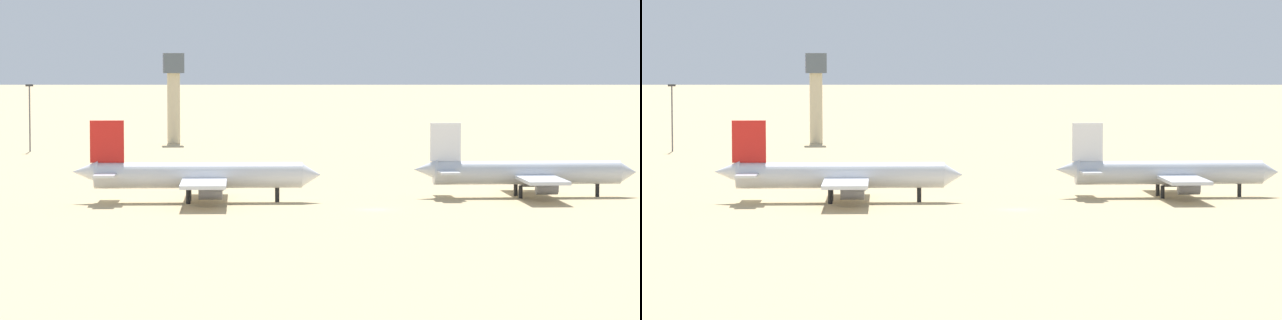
{
  "view_description": "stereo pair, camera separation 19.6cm",
  "coord_description": "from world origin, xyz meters",
  "views": [
    {
      "loc": [
        -41.67,
        -259.64,
        25.95
      ],
      "look_at": [
        -5.32,
        24.46,
        6.0
      ],
      "focal_mm": 96.88,
      "sensor_mm": 36.0,
      "label": 1
    },
    {
      "loc": [
        -41.47,
        -259.67,
        25.95
      ],
      "look_at": [
        -5.32,
        24.46,
        6.0
      ],
      "focal_mm": 96.88,
      "sensor_mm": 36.0,
      "label": 2
    }
  ],
  "objects": [
    {
      "name": "control_tower",
      "position": [
        -23.27,
        173.28,
        13.71
      ],
      "size": [
        5.2,
        5.2,
        22.72
      ],
      "color": "#C6B793",
      "rests_on": "ground"
    },
    {
      "name": "ground",
      "position": [
        0.0,
        0.0,
        0.0
      ],
      "size": [
        4000.0,
        4000.0,
        0.0
      ],
      "primitive_type": "plane",
      "color": "tan"
    },
    {
      "name": "light_pole_mid",
      "position": [
        -57.86,
        146.8,
        9.05
      ],
      "size": [
        1.8,
        0.5,
        15.68
      ],
      "color": "#59595E",
      "rests_on": "ground"
    },
    {
      "name": "parked_jet_red_3",
      "position": [
        -26.49,
        15.47,
        4.32
      ],
      "size": [
        39.89,
        33.65,
        13.17
      ],
      "rotation": [
        0.0,
        0.0,
        -0.08
      ],
      "color": "silver",
      "rests_on": "ground"
    },
    {
      "name": "parked_jet_white_4",
      "position": [
        27.96,
        17.78,
        4.04
      ],
      "size": [
        37.34,
        31.45,
        12.33
      ],
      "rotation": [
        0.0,
        0.0,
        -0.07
      ],
      "color": "silver",
      "rests_on": "ground"
    }
  ]
}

